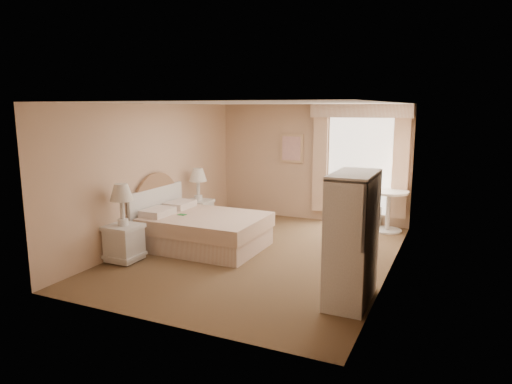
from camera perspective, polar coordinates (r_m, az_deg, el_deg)
The scene contains 9 objects.
room at distance 7.44m, azimuth 0.51°, elevation 1.38°, with size 4.21×5.51×2.51m.
window at distance 9.63m, azimuth 12.75°, elevation 3.76°, with size 2.05×0.22×2.51m.
framed_art at distance 10.07m, azimuth 4.46°, elevation 5.47°, with size 0.52×0.04×0.62m.
bed at distance 8.11m, azimuth -6.95°, elevation -4.58°, with size 2.06×1.55×1.37m.
nightstand_near at distance 7.58m, azimuth -16.23°, elevation -4.93°, with size 0.51×0.51×1.24m.
nightstand_far at distance 9.36m, azimuth -7.19°, elevation -1.75°, with size 0.50×0.50×1.21m.
round_table at distance 9.39m, azimuth 16.21°, elevation -1.49°, with size 0.77×0.77×0.82m.
cafe_chair at distance 8.65m, azimuth 12.36°, elevation -2.74°, with size 0.50×0.50×0.84m.
armoire at distance 5.87m, azimuth 11.94°, elevation -7.01°, with size 0.50×1.00×1.66m.
Camera 1 is at (2.98, -6.71, 2.43)m, focal length 32.00 mm.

